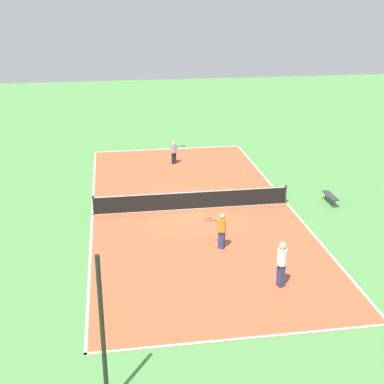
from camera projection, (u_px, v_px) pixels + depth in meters
The scene contains 10 objects.
ground_plane at pixel (192, 209), 26.35m from camera, with size 80.00×80.00×0.00m, color #518E47.
court_surface at pixel (192, 209), 26.35m from camera, with size 9.81×21.23×0.02m.
tennis_net at pixel (192, 199), 26.17m from camera, with size 9.61×0.10×0.96m.
bench at pixel (330, 196), 26.90m from camera, with size 0.36×1.41×0.45m.
player_center_orange at pixel (221, 229), 22.04m from camera, with size 0.96×0.78×1.57m.
player_near_white at pixel (282, 261), 19.14m from camera, with size 0.45×0.45×1.78m.
player_baseline_gray at pixel (174, 151), 32.85m from camera, with size 0.97×0.47×1.40m.
tennis_ball_left_sideline at pixel (154, 223), 24.61m from camera, with size 0.07×0.07×0.07m, color #CCE033.
tennis_ball_midcourt at pixel (157, 236), 23.40m from camera, with size 0.07×0.07×0.07m, color #CCE033.
fence_post_back_right at pixel (103, 334), 13.19m from camera, with size 0.12×0.12×4.40m.
Camera 1 is at (3.73, 24.02, 10.20)m, focal length 50.00 mm.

